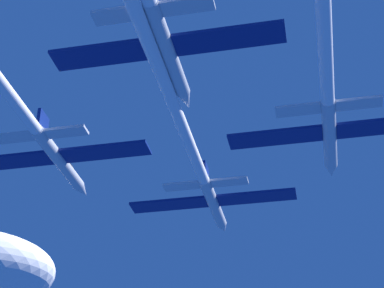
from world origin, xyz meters
name	(u,v)px	position (x,y,z in m)	size (l,w,h in m)	color
jet_lead	(197,162)	(-0.68, -8.85, -0.07)	(17.69, 40.65, 2.93)	silver
jet_left_wing	(19,108)	(-13.18, -21.20, -0.30)	(17.69, 39.88, 2.93)	silver
jet_right_wing	(326,66)	(11.83, -22.15, -0.53)	(17.69, 42.62, 2.93)	silver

